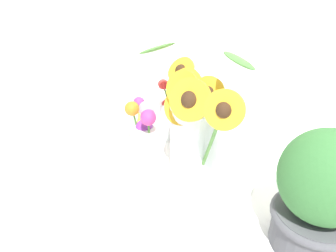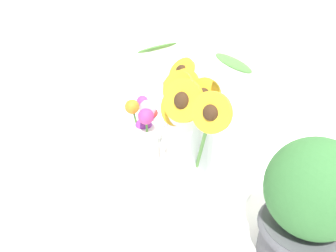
# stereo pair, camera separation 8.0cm
# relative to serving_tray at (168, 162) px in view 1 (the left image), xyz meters

# --- Properties ---
(ground_plane) EXTENTS (6.00, 6.00, 0.00)m
(ground_plane) POSITION_rel_serving_tray_xyz_m (-0.02, -0.09, -0.01)
(ground_plane) COLOR white
(serving_tray) EXTENTS (0.45, 0.45, 0.02)m
(serving_tray) POSITION_rel_serving_tray_xyz_m (0.00, 0.00, 0.00)
(serving_tray) COLOR white
(serving_tray) RESTS_ON ground_plane
(mason_jar_sunflowers) EXTENTS (0.28, 0.19, 0.34)m
(mason_jar_sunflowers) POSITION_rel_serving_tray_xyz_m (0.09, -0.03, 0.14)
(mason_jar_sunflowers) COLOR silver
(mason_jar_sunflowers) RESTS_ON serving_tray
(vase_small_center) EXTENTS (0.09, 0.09, 0.17)m
(vase_small_center) POSITION_rel_serving_tray_xyz_m (-0.04, -0.05, 0.09)
(vase_small_center) COLOR white
(vase_small_center) RESTS_ON serving_tray
(vase_bulb_right) EXTENTS (0.08, 0.08, 0.14)m
(vase_bulb_right) POSITION_rel_serving_tray_xyz_m (-0.10, 0.03, 0.06)
(vase_bulb_right) COLOR white
(vase_bulb_right) RESTS_ON serving_tray
(vase_small_back) EXTENTS (0.08, 0.08, 0.18)m
(vase_small_back) POSITION_rel_serving_tray_xyz_m (-0.06, 0.11, 0.08)
(vase_small_back) COLOR white
(vase_small_back) RESTS_ON serving_tray
(potted_plant) EXTENTS (0.16, 0.16, 0.25)m
(potted_plant) POSITION_rel_serving_tray_xyz_m (0.36, -0.07, 0.12)
(potted_plant) COLOR #4C4C51
(potted_plant) RESTS_ON ground_plane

